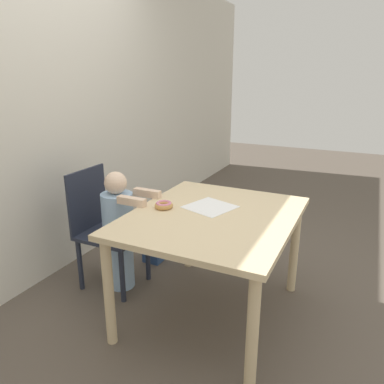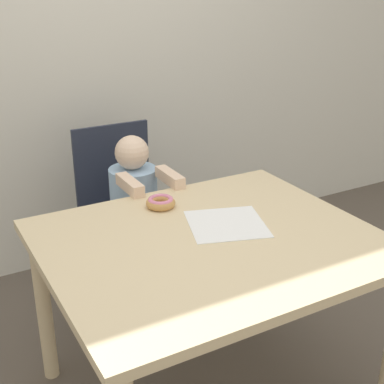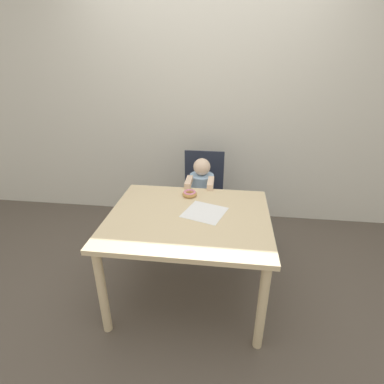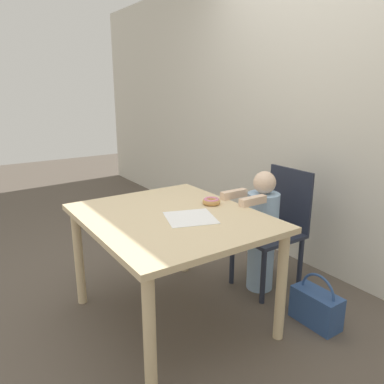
{
  "view_description": "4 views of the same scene",
  "coord_description": "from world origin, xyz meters",
  "px_view_note": "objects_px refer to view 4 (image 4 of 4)",
  "views": [
    {
      "loc": [
        -1.97,
        -0.8,
        1.53
      ],
      "look_at": [
        0.01,
        0.14,
        0.82
      ],
      "focal_mm": 35.0,
      "sensor_mm": 36.0,
      "label": 1
    },
    {
      "loc": [
        -0.87,
        -1.42,
        1.56
      ],
      "look_at": [
        0.01,
        0.14,
        0.82
      ],
      "focal_mm": 50.0,
      "sensor_mm": 36.0,
      "label": 2
    },
    {
      "loc": [
        0.26,
        -1.82,
        1.76
      ],
      "look_at": [
        0.01,
        0.14,
        0.82
      ],
      "focal_mm": 28.0,
      "sensor_mm": 36.0,
      "label": 3
    },
    {
      "loc": [
        1.81,
        -1.06,
        1.43
      ],
      "look_at": [
        0.01,
        0.14,
        0.82
      ],
      "focal_mm": 35.0,
      "sensor_mm": 36.0,
      "label": 4
    }
  ],
  "objects_px": {
    "chair": "(274,228)",
    "donut": "(211,201)",
    "child_figure": "(261,231)",
    "handbag": "(316,307)"
  },
  "relations": [
    {
      "from": "chair",
      "to": "donut",
      "type": "relative_size",
      "value": 7.49
    },
    {
      "from": "chair",
      "to": "donut",
      "type": "height_order",
      "value": "chair"
    },
    {
      "from": "chair",
      "to": "donut",
      "type": "bearing_deg",
      "value": -96.13
    },
    {
      "from": "child_figure",
      "to": "handbag",
      "type": "distance_m",
      "value": 0.61
    },
    {
      "from": "chair",
      "to": "handbag",
      "type": "distance_m",
      "value": 0.63
    },
    {
      "from": "donut",
      "to": "handbag",
      "type": "bearing_deg",
      "value": 34.41
    },
    {
      "from": "child_figure",
      "to": "donut",
      "type": "height_order",
      "value": "child_figure"
    },
    {
      "from": "donut",
      "to": "handbag",
      "type": "distance_m",
      "value": 0.93
    },
    {
      "from": "chair",
      "to": "donut",
      "type": "distance_m",
      "value": 0.61
    },
    {
      "from": "chair",
      "to": "handbag",
      "type": "relative_size",
      "value": 2.57
    }
  ]
}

